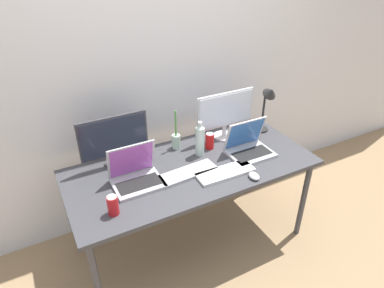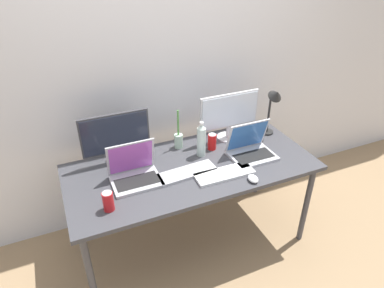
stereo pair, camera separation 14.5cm
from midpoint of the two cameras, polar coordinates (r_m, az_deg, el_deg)
The scene contains 15 objects.
ground_plane at distance 2.92m, azimuth 1.48°, elevation -15.70°, with size 16.00×16.00×0.00m, color #9E7F5B.
wall_back at distance 2.67m, azimuth -3.61°, elevation 13.05°, with size 7.00×0.08×2.60m, color silver.
work_desk at distance 2.46m, azimuth 1.69°, elevation -4.78°, with size 1.76×0.79×0.74m.
monitor_left at distance 2.42m, azimuth -10.95°, elevation 1.24°, with size 0.48×0.18×0.37m.
monitor_center at distance 2.68m, azimuth 7.79°, elevation 5.01°, with size 0.50×0.17×0.38m.
laptop_silver at distance 2.29m, azimuth -7.80°, elevation -4.67°, with size 0.32×0.25×0.26m.
laptop_secondary at distance 2.57m, azimuth 11.31°, elevation -0.69°, with size 0.32×0.25×0.26m.
keyboard_main at distance 2.34m, azimuth 0.90°, elevation -4.83°, with size 0.41×0.14×0.02m, color #B2B2B7.
keyboard_aux at distance 2.35m, azimuth 7.20°, elevation -5.00°, with size 0.41×0.14×0.02m, color white.
mouse_by_keyboard at distance 2.33m, azimuth 11.91°, elevation -5.70°, with size 0.06×0.09×0.03m, color silver.
water_bottle at distance 2.48m, azimuth 3.24°, elevation 0.60°, with size 0.07×0.07×0.27m.
soda_can_near_keyboard at distance 2.07m, azimuth -11.83°, elevation -9.37°, with size 0.07×0.07×0.13m.
soda_can_by_laptop at distance 2.60m, azimuth 4.95°, elevation 0.37°, with size 0.07×0.07×0.13m.
bamboo_vase at distance 2.60m, azimuth -0.67°, elevation 0.70°, with size 0.07×0.07×0.31m.
desk_lamp at distance 2.77m, azimuth 14.94°, elevation 6.57°, with size 0.11×0.18×0.42m.
Camera 2 is at (-0.80, -1.83, 2.13)m, focal length 32.00 mm.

